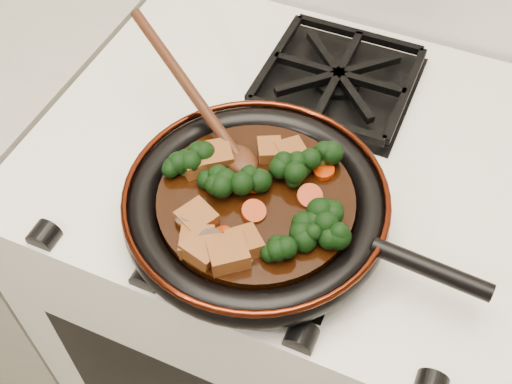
% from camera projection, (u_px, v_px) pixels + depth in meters
% --- Properties ---
extents(stove, '(0.76, 0.60, 0.90)m').
position_uv_depth(stove, '(292.00, 299.00, 1.27)').
color(stove, white).
rests_on(stove, ground).
extents(burner_grate_front, '(0.23, 0.23, 0.03)m').
position_uv_depth(burner_grate_front, '(268.00, 214.00, 0.83)').
color(burner_grate_front, black).
rests_on(burner_grate_front, stove).
extents(burner_grate_back, '(0.23, 0.23, 0.03)m').
position_uv_depth(burner_grate_back, '(338.00, 79.00, 0.98)').
color(burner_grate_back, black).
rests_on(burner_grate_back, stove).
extents(skillet, '(0.46, 0.33, 0.05)m').
position_uv_depth(skillet, '(258.00, 206.00, 0.80)').
color(skillet, black).
rests_on(skillet, burner_grate_front).
extents(braising_sauce, '(0.25, 0.25, 0.02)m').
position_uv_depth(braising_sauce, '(256.00, 202.00, 0.79)').
color(braising_sauce, black).
rests_on(braising_sauce, skillet).
extents(tofu_cube_0, '(0.06, 0.06, 0.03)m').
position_uv_depth(tofu_cube_0, '(228.00, 254.00, 0.73)').
color(tofu_cube_0, brown).
rests_on(tofu_cube_0, braising_sauce).
extents(tofu_cube_1, '(0.05, 0.05, 0.02)m').
position_uv_depth(tofu_cube_1, '(291.00, 152.00, 0.82)').
color(tofu_cube_1, brown).
rests_on(tofu_cube_1, braising_sauce).
extents(tofu_cube_2, '(0.05, 0.05, 0.03)m').
position_uv_depth(tofu_cube_2, '(196.00, 165.00, 0.81)').
color(tofu_cube_2, brown).
rests_on(tofu_cube_2, braising_sauce).
extents(tofu_cube_3, '(0.05, 0.05, 0.02)m').
position_uv_depth(tofu_cube_3, '(197.00, 219.00, 0.76)').
color(tofu_cube_3, brown).
rests_on(tofu_cube_3, braising_sauce).
extents(tofu_cube_4, '(0.05, 0.05, 0.02)m').
position_uv_depth(tofu_cube_4, '(197.00, 242.00, 0.74)').
color(tofu_cube_4, brown).
rests_on(tofu_cube_4, braising_sauce).
extents(tofu_cube_5, '(0.04, 0.05, 0.02)m').
position_uv_depth(tofu_cube_5, '(270.00, 150.00, 0.82)').
color(tofu_cube_5, brown).
rests_on(tofu_cube_5, braising_sauce).
extents(tofu_cube_6, '(0.06, 0.06, 0.02)m').
position_uv_depth(tofu_cube_6, '(216.00, 156.00, 0.82)').
color(tofu_cube_6, brown).
rests_on(tofu_cube_6, braising_sauce).
extents(tofu_cube_7, '(0.05, 0.06, 0.03)m').
position_uv_depth(tofu_cube_7, '(244.00, 243.00, 0.74)').
color(tofu_cube_7, brown).
rests_on(tofu_cube_7, braising_sauce).
extents(tofu_cube_8, '(0.05, 0.05, 0.03)m').
position_uv_depth(tofu_cube_8, '(203.00, 247.00, 0.73)').
color(tofu_cube_8, brown).
rests_on(tofu_cube_8, braising_sauce).
extents(broccoli_floret_0, '(0.08, 0.07, 0.06)m').
position_uv_depth(broccoli_floret_0, '(312.00, 232.00, 0.74)').
color(broccoli_floret_0, black).
rests_on(broccoli_floret_0, braising_sauce).
extents(broccoli_floret_1, '(0.06, 0.07, 0.05)m').
position_uv_depth(broccoli_floret_1, '(279.00, 253.00, 0.73)').
color(broccoli_floret_1, black).
rests_on(broccoli_floret_1, braising_sauce).
extents(broccoli_floret_2, '(0.08, 0.09, 0.07)m').
position_uv_depth(broccoli_floret_2, '(184.00, 167.00, 0.80)').
color(broccoli_floret_2, black).
rests_on(broccoli_floret_2, braising_sauce).
extents(broccoli_floret_3, '(0.07, 0.07, 0.06)m').
position_uv_depth(broccoli_floret_3, '(322.00, 160.00, 0.81)').
color(broccoli_floret_3, black).
rests_on(broccoli_floret_3, braising_sauce).
extents(broccoli_floret_4, '(0.08, 0.08, 0.06)m').
position_uv_depth(broccoli_floret_4, '(217.00, 182.00, 0.79)').
color(broccoli_floret_4, black).
rests_on(broccoli_floret_4, braising_sauce).
extents(broccoli_floret_5, '(0.08, 0.08, 0.07)m').
position_uv_depth(broccoli_floret_5, '(251.00, 182.00, 0.79)').
color(broccoli_floret_5, black).
rests_on(broccoli_floret_5, braising_sauce).
extents(broccoli_floret_6, '(0.07, 0.08, 0.07)m').
position_uv_depth(broccoli_floret_6, '(290.00, 173.00, 0.80)').
color(broccoli_floret_6, black).
rests_on(broccoli_floret_6, braising_sauce).
extents(broccoli_floret_7, '(0.08, 0.08, 0.06)m').
position_uv_depth(broccoli_floret_7, '(195.00, 156.00, 0.82)').
color(broccoli_floret_7, black).
rests_on(broccoli_floret_7, braising_sauce).
extents(broccoli_floret_8, '(0.08, 0.09, 0.06)m').
position_uv_depth(broccoli_floret_8, '(329.00, 228.00, 0.74)').
color(broccoli_floret_8, black).
rests_on(broccoli_floret_8, braising_sauce).
extents(broccoli_floret_9, '(0.09, 0.08, 0.07)m').
position_uv_depth(broccoli_floret_9, '(324.00, 217.00, 0.76)').
color(broccoli_floret_9, black).
rests_on(broccoli_floret_9, braising_sauce).
extents(carrot_coin_0, '(0.03, 0.03, 0.01)m').
position_uv_depth(carrot_coin_0, '(324.00, 171.00, 0.81)').
color(carrot_coin_0, '#AE2804').
rests_on(carrot_coin_0, braising_sauce).
extents(carrot_coin_1, '(0.03, 0.03, 0.02)m').
position_uv_depth(carrot_coin_1, '(221.00, 236.00, 0.75)').
color(carrot_coin_1, '#AE2804').
rests_on(carrot_coin_1, braising_sauce).
extents(carrot_coin_2, '(0.03, 0.03, 0.02)m').
position_uv_depth(carrot_coin_2, '(310.00, 196.00, 0.78)').
color(carrot_coin_2, '#AE2804').
rests_on(carrot_coin_2, braising_sauce).
extents(carrot_coin_3, '(0.03, 0.03, 0.02)m').
position_uv_depth(carrot_coin_3, '(254.00, 211.00, 0.77)').
color(carrot_coin_3, '#AE2804').
rests_on(carrot_coin_3, braising_sauce).
extents(carrot_coin_4, '(0.03, 0.03, 0.02)m').
position_uv_depth(carrot_coin_4, '(254.00, 185.00, 0.79)').
color(carrot_coin_4, '#AE2804').
rests_on(carrot_coin_4, braising_sauce).
extents(carrot_coin_5, '(0.03, 0.03, 0.02)m').
position_uv_depth(carrot_coin_5, '(193.00, 235.00, 0.75)').
color(carrot_coin_5, '#AE2804').
rests_on(carrot_coin_5, braising_sauce).
extents(mushroom_slice_0, '(0.03, 0.03, 0.03)m').
position_uv_depth(mushroom_slice_0, '(240.00, 255.00, 0.73)').
color(mushroom_slice_0, brown).
rests_on(mushroom_slice_0, braising_sauce).
extents(mushroom_slice_1, '(0.05, 0.05, 0.03)m').
position_uv_depth(mushroom_slice_1, '(211.00, 243.00, 0.74)').
color(mushroom_slice_1, brown).
rests_on(mushroom_slice_1, braising_sauce).
extents(mushroom_slice_2, '(0.03, 0.03, 0.03)m').
position_uv_depth(mushroom_slice_2, '(188.00, 220.00, 0.76)').
color(mushroom_slice_2, brown).
rests_on(mushroom_slice_2, braising_sauce).
extents(wooden_spoon, '(0.15, 0.11, 0.26)m').
position_uv_depth(wooden_spoon, '(207.00, 114.00, 0.84)').
color(wooden_spoon, '#3F1D0D').
rests_on(wooden_spoon, braising_sauce).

